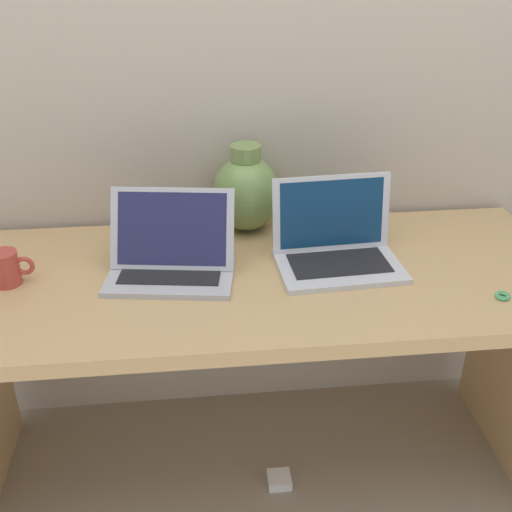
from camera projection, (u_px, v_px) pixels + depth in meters
The scene contains 8 objects.
ground_plane at pixel (256, 468), 1.97m from camera, with size 6.00×6.00×0.00m, color gray.
back_wall at pixel (242, 52), 1.73m from camera, with size 4.40×0.04×2.40m, color #BCAD99.
desk at pixel (256, 318), 1.70m from camera, with size 1.66×0.66×0.71m.
laptop_left at pixel (172, 253), 1.61m from camera, with size 0.35×0.26×0.21m.
laptop_right at pixel (336, 242), 1.67m from camera, with size 0.33×0.25×0.22m.
green_vase at pixel (246, 192), 1.82m from camera, with size 0.20×0.20×0.26m.
coffee_mug at pixel (6, 268), 1.57m from camera, with size 0.11×0.07×0.09m.
power_brick at pixel (279, 480), 1.91m from camera, with size 0.07×0.07×0.03m, color white.
Camera 1 is at (-0.15, -1.41, 1.53)m, focal length 44.02 mm.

